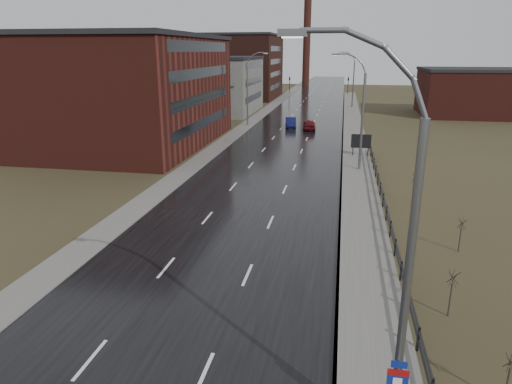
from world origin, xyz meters
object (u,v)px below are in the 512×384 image
at_px(streetlight_main, 396,266).
at_px(billboard, 361,142).
at_px(car_near, 291,123).
at_px(car_far, 309,125).

relative_size(streetlight_main, billboard, 4.64).
bearing_deg(car_near, billboard, -68.92).
relative_size(billboard, car_near, 0.56).
distance_m(car_near, car_far, 3.40).
relative_size(car_near, car_far, 1.01).
height_order(car_near, car_far, car_far).
relative_size(billboard, car_far, 0.56).
height_order(billboard, car_near, billboard).
bearing_deg(car_near, car_far, -34.33).
bearing_deg(streetlight_main, car_near, 99.05).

